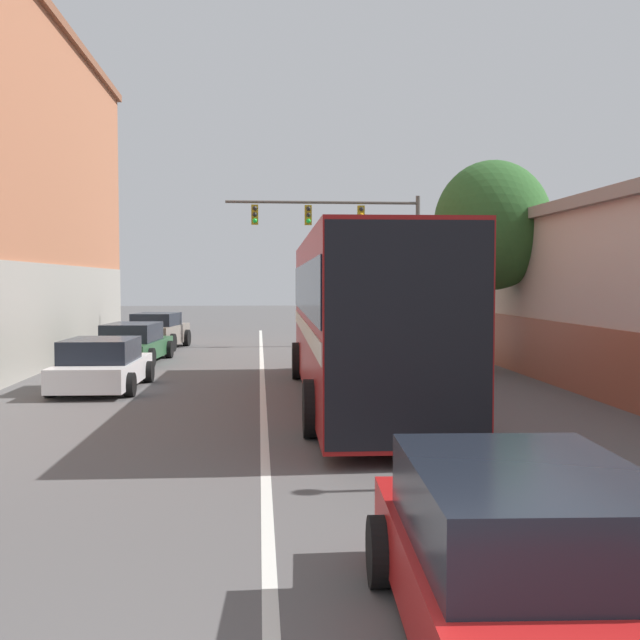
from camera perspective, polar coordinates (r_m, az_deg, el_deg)
lane_center_line at (r=18.68m, az=-4.39°, el=-5.24°), size 0.14×44.16×0.01m
bus at (r=16.58m, az=2.99°, el=0.69°), size 2.95×12.46×3.58m
hatchback_foreground at (r=5.71m, az=15.88°, el=-17.99°), size 2.21×4.59×1.34m
parked_car_left_near at (r=19.16m, az=-16.27°, el=-3.35°), size 2.11×4.05×1.27m
parked_car_left_mid at (r=25.26m, az=-14.02°, el=-1.78°), size 2.22×4.67×1.30m
parked_car_left_far at (r=30.32m, az=-12.27°, el=-0.85°), size 2.37×4.04×1.42m
traffic_signal_gantry at (r=30.86m, az=2.55°, el=6.58°), size 7.98×0.36×6.18m
street_tree_near at (r=22.71m, az=13.00°, el=7.02°), size 3.45×3.11×6.21m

